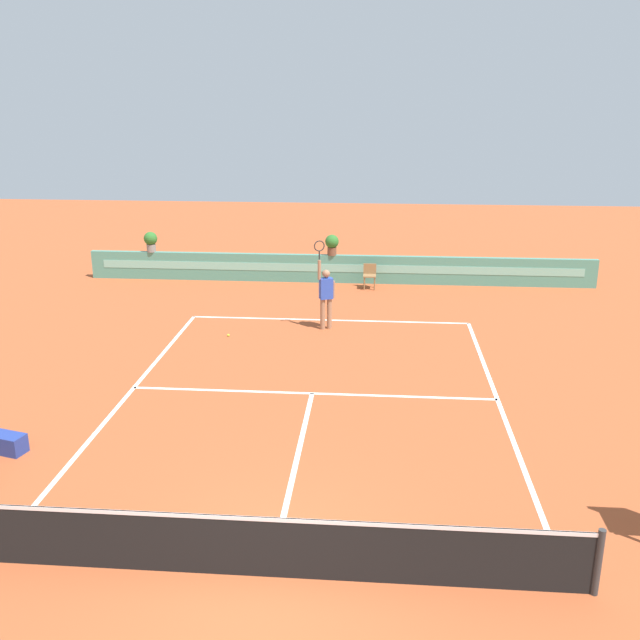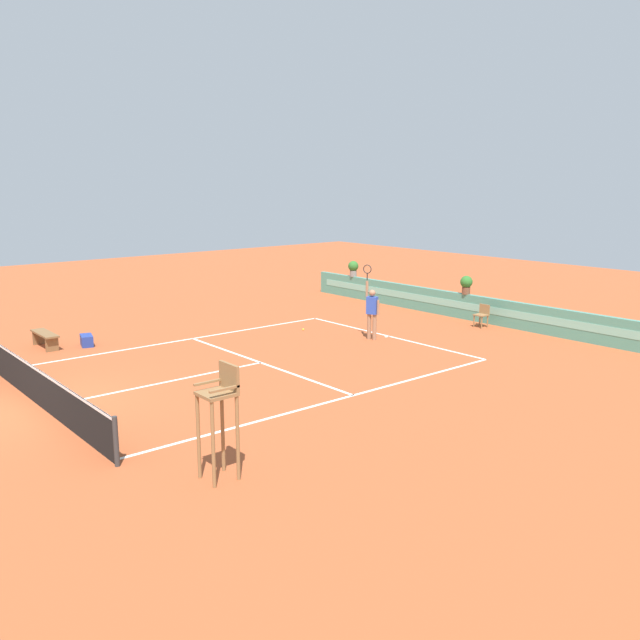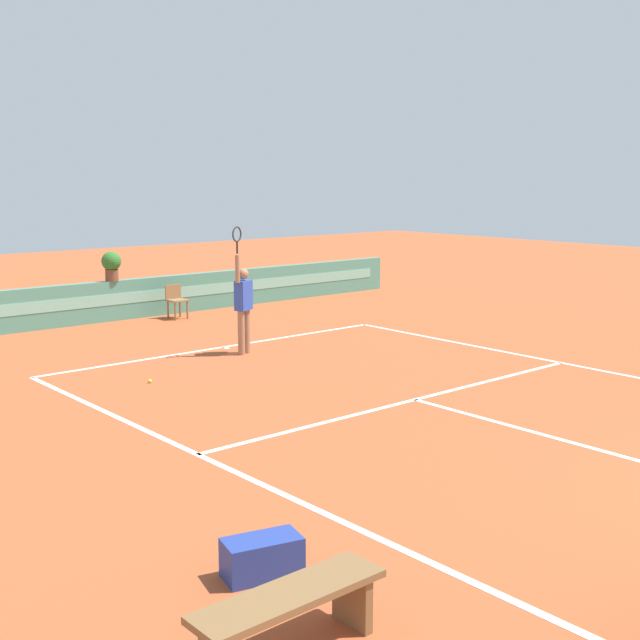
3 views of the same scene
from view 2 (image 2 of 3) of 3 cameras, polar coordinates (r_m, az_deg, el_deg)
The scene contains 12 objects.
ground_plane at distance 20.06m, azimuth -6.00°, elevation -3.82°, with size 60.00×60.00×0.00m, color #A84C28.
court_lines at distance 20.45m, azimuth -4.33°, elevation -3.47°, with size 8.32×11.94×0.01m.
net at distance 17.45m, azimuth -22.67°, elevation -5.29°, with size 8.92×0.10×1.00m.
back_wall_barrier at distance 26.97m, azimuth 12.61°, elevation 1.06°, with size 18.00×0.21×1.00m.
umpire_chair at distance 12.28m, azimuth -8.48°, elevation -7.41°, with size 0.60×0.60×2.14m.
ball_kid_chair at distance 25.73m, azimuth 13.61°, elevation 0.46°, with size 0.44×0.44×0.85m.
bench_courtside at distance 23.68m, azimuth -22.32°, elevation -1.30°, with size 1.60×0.44×0.51m.
gear_bag at distance 23.53m, azimuth -19.20°, elevation -1.65°, with size 0.70×0.36×0.36m, color navy.
tennis_player at distance 22.97m, azimuth 4.43°, elevation 0.88°, with size 0.58×0.34×2.58m.
tennis_ball_near_baseline at distance 24.54m, azimuth -1.44°, elevation -0.81°, with size 0.07×0.07×0.07m, color #CCE033.
potted_plant_far_left at distance 31.36m, azimuth 2.84°, elevation 4.47°, with size 0.48×0.48×0.72m.
potted_plant_centre at distance 26.96m, azimuth 12.32°, elevation 3.03°, with size 0.48×0.48×0.72m.
Camera 2 is at (16.10, -4.71, 5.33)m, focal length 37.68 mm.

